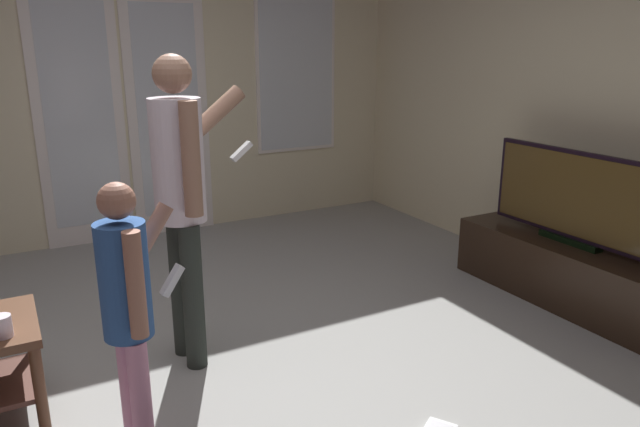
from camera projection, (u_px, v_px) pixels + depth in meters
ground_plane at (192, 399)px, 2.85m from camera, size 5.78×5.47×0.02m
wall_back_with_doors at (95, 89)px, 4.81m from camera, size 5.78×0.09×2.63m
wall_right_plain at (612, 98)px, 3.81m from camera, size 0.06×5.47×2.60m
tv_stand at (566, 272)px, 3.87m from camera, size 0.46×1.55×0.40m
flat_screen_tv at (575, 197)px, 3.74m from camera, size 0.08×1.25×0.60m
person_adult at (182, 186)px, 2.94m from camera, size 0.61×0.47×1.60m
person_child at (129, 304)px, 2.22m from camera, size 0.36×0.35×1.17m
cup_near_edge at (2, 326)px, 2.46m from camera, size 0.08×0.08×0.09m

